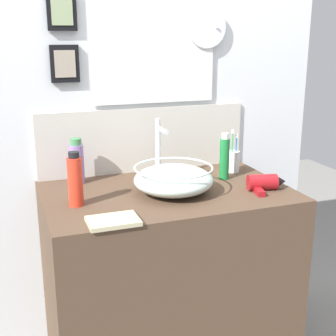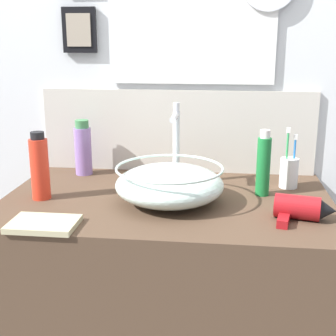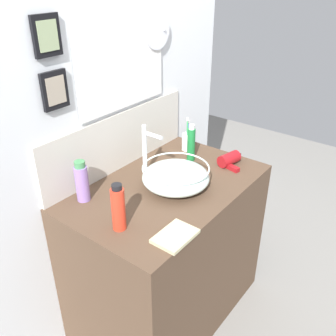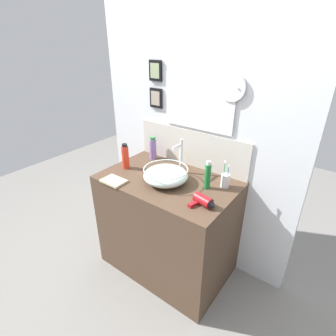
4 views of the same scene
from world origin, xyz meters
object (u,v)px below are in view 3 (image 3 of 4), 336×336
object	(u,v)px
glass_bowl_sink	(176,177)
lotion_bottle	(191,144)
soap_dispenser	(82,182)
hand_towel	(175,236)
hair_drier	(231,159)
toothbrush_cup	(187,141)
faucet	(147,148)
spray_bottle	(118,208)

from	to	relation	value
glass_bowl_sink	lotion_bottle	xyz separation A→B (m)	(0.29, 0.11, 0.04)
glass_bowl_sink	soap_dispenser	distance (m)	0.45
hand_towel	soap_dispenser	bearing A→B (deg)	94.39
hair_drier	hand_towel	bearing A→B (deg)	-169.01
hair_drier	soap_dispenser	world-z (taller)	soap_dispenser
hair_drier	toothbrush_cup	distance (m)	0.30
hair_drier	lotion_bottle	bearing A→B (deg)	114.53
soap_dispenser	faucet	bearing A→B (deg)	-14.48
hair_drier	hand_towel	size ratio (longest dim) A/B	0.97
soap_dispenser	hair_drier	bearing A→B (deg)	-26.87
lotion_bottle	faucet	bearing A→B (deg)	165.26
lotion_bottle	hand_towel	distance (m)	0.71
soap_dispenser	lotion_bottle	world-z (taller)	lotion_bottle
faucet	toothbrush_cup	bearing A→B (deg)	2.40
toothbrush_cup	hand_towel	bearing A→B (deg)	-148.18
hair_drier	lotion_bottle	world-z (taller)	lotion_bottle
faucet	soap_dispenser	world-z (taller)	faucet
toothbrush_cup	hair_drier	bearing A→B (deg)	-90.14
glass_bowl_sink	soap_dispenser	world-z (taller)	soap_dispenser
hair_drier	lotion_bottle	distance (m)	0.24
hair_drier	toothbrush_cup	size ratio (longest dim) A/B	0.85
soap_dispenser	hand_towel	size ratio (longest dim) A/B	1.12
glass_bowl_sink	lotion_bottle	bearing A→B (deg)	20.66
hair_drier	faucet	bearing A→B (deg)	143.65
spray_bottle	toothbrush_cup	bearing A→B (deg)	14.89
faucet	toothbrush_cup	world-z (taller)	faucet
faucet	soap_dispenser	size ratio (longest dim) A/B	1.39
spray_bottle	hand_towel	size ratio (longest dim) A/B	1.18
glass_bowl_sink	faucet	distance (m)	0.21
faucet	lotion_bottle	world-z (taller)	faucet
lotion_bottle	glass_bowl_sink	bearing A→B (deg)	-159.34
spray_bottle	glass_bowl_sink	bearing A→B (deg)	1.28
glass_bowl_sink	lotion_bottle	distance (m)	0.31
soap_dispenser	lotion_bottle	bearing A→B (deg)	-14.60
lotion_bottle	hand_towel	world-z (taller)	lotion_bottle
soap_dispenser	lotion_bottle	xyz separation A→B (m)	(0.65, -0.17, 0.00)
soap_dispenser	toothbrush_cup	bearing A→B (deg)	-5.83
glass_bowl_sink	toothbrush_cup	xyz separation A→B (m)	(0.39, 0.20, -0.01)
soap_dispenser	spray_bottle	bearing A→B (deg)	-100.53
faucet	hand_towel	world-z (taller)	faucet
hair_drier	hand_towel	world-z (taller)	hair_drier
hand_towel	hair_drier	bearing A→B (deg)	10.99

